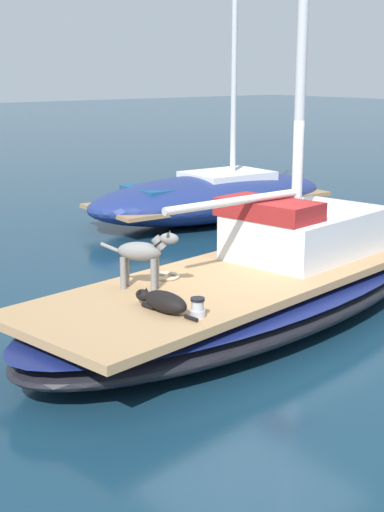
# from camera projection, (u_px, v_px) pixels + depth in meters

# --- Properties ---
(ground_plane) EXTENTS (120.00, 120.00, 0.00)m
(ground_plane) POSITION_uv_depth(u_px,v_px,m) (252.00, 320.00, 9.55)
(ground_plane) COLOR #143347
(sailboat_main) EXTENTS (3.50, 7.52, 0.66)m
(sailboat_main) POSITION_uv_depth(u_px,v_px,m) (253.00, 295.00, 9.47)
(sailboat_main) COLOR black
(sailboat_main) RESTS_ON ground
(mast_main) EXTENTS (0.14, 2.27, 7.13)m
(mast_main) POSITION_uv_depth(u_px,v_px,m) (295.00, 10.00, 9.15)
(mast_main) COLOR silver
(mast_main) RESTS_ON sailboat_main
(cabin_house) EXTENTS (1.69, 2.40, 0.84)m
(cabin_house) POSITION_uv_depth(u_px,v_px,m) (304.00, 230.00, 10.10)
(cabin_house) COLOR silver
(cabin_house) RESTS_ON sailboat_main
(dog_black) EXTENTS (0.95, 0.31, 0.22)m
(dog_black) POSITION_uv_depth(u_px,v_px,m) (163.00, 302.00, 7.79)
(dog_black) COLOR black
(dog_black) RESTS_ON sailboat_main
(dog_grey) EXTENTS (0.77, 0.66, 0.70)m
(dog_grey) POSITION_uv_depth(u_px,v_px,m) (143.00, 253.00, 8.52)
(dog_grey) COLOR gray
(dog_grey) RESTS_ON sailboat_main
(deck_winch) EXTENTS (0.16, 0.16, 0.21)m
(deck_winch) POSITION_uv_depth(u_px,v_px,m) (198.00, 308.00, 7.60)
(deck_winch) COLOR #B7B7BC
(deck_winch) RESTS_ON sailboat_main
(coiled_rope) EXTENTS (0.32, 0.32, 0.04)m
(coiled_rope) POSITION_uv_depth(u_px,v_px,m) (167.00, 276.00, 9.05)
(coiled_rope) COLOR beige
(coiled_rope) RESTS_ON sailboat_main
(moored_boat_port_side) EXTENTS (2.73, 5.95, 7.69)m
(moored_boat_port_side) POSITION_uv_depth(u_px,v_px,m) (211.00, 195.00, 15.68)
(moored_boat_port_side) COLOR navy
(moored_boat_port_side) RESTS_ON ground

